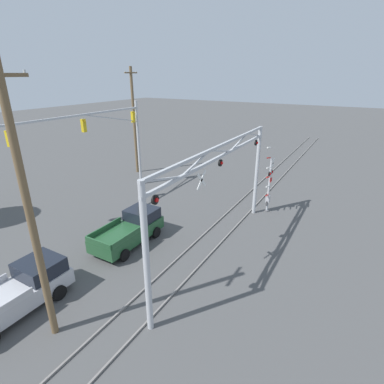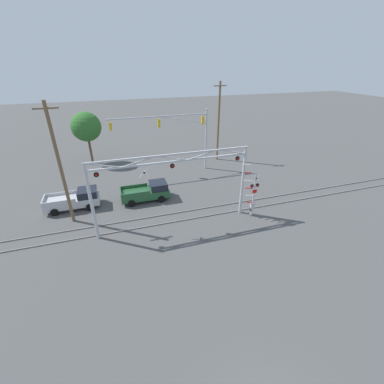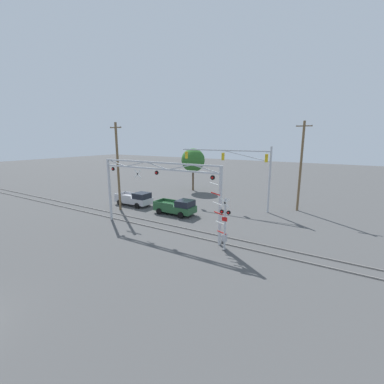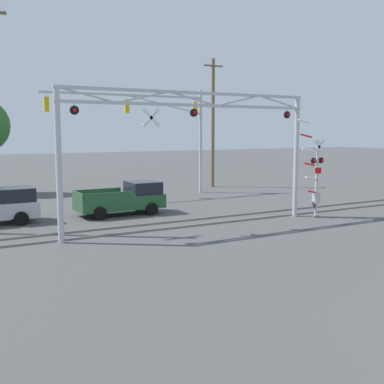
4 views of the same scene
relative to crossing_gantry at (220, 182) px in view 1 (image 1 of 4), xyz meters
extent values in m
cube|color=gray|center=(0.01, 0.28, -4.48)|extent=(80.00, 0.08, 0.10)
cube|color=gray|center=(0.01, 1.72, -4.48)|extent=(80.00, 0.08, 0.10)
cylinder|color=#B7BABF|center=(-6.52, 0.00, -1.21)|extent=(0.27, 0.27, 6.64)
cylinder|color=#B7BABF|center=(6.55, 0.00, -1.21)|extent=(0.27, 0.27, 6.64)
cube|color=#B7BABF|center=(0.01, 0.00, 1.45)|extent=(13.33, 0.14, 0.14)
cube|color=#B7BABF|center=(0.01, 0.00, 2.04)|extent=(13.33, 0.14, 0.14)
cube|color=#B7BABF|center=(-5.21, 0.00, 1.75)|extent=(2.63, 0.08, 0.66)
cube|color=#B7BABF|center=(-2.60, 0.00, 1.75)|extent=(2.63, 0.08, 0.66)
cube|color=#B7BABF|center=(0.01, 0.00, 1.75)|extent=(2.63, 0.08, 0.66)
cube|color=#B7BABF|center=(2.63, 0.00, 1.75)|extent=(2.63, 0.08, 0.66)
cube|color=#B7BABF|center=(5.24, 0.00, 1.75)|extent=(2.63, 0.08, 0.66)
cylinder|color=black|center=(-5.79, 0.00, 1.09)|extent=(0.38, 0.10, 0.38)
sphere|color=red|center=(-5.79, -0.07, 1.09)|extent=(0.18, 0.18, 0.18)
cylinder|color=#B7BABF|center=(-5.79, 0.00, 1.33)|extent=(0.04, 0.04, 0.10)
cylinder|color=black|center=(0.01, 0.00, 1.09)|extent=(0.38, 0.10, 0.38)
sphere|color=red|center=(0.01, -0.07, 1.09)|extent=(0.18, 0.18, 0.18)
cylinder|color=#B7BABF|center=(0.01, 0.00, 1.33)|extent=(0.04, 0.04, 0.10)
cylinder|color=black|center=(5.81, 0.00, 1.09)|extent=(0.38, 0.10, 0.38)
sphere|color=red|center=(5.81, -0.07, 1.09)|extent=(0.18, 0.18, 0.18)
cylinder|color=#B7BABF|center=(5.81, 0.00, 1.33)|extent=(0.04, 0.04, 0.10)
cube|color=white|center=(-2.27, -0.10, 0.83)|extent=(0.88, 0.03, 0.88)
cube|color=white|center=(-2.27, -0.10, 0.83)|extent=(0.88, 0.03, 0.88)
cylinder|color=black|center=(-2.27, -0.12, 0.83)|extent=(0.04, 0.04, 0.02)
cylinder|color=#B7BABF|center=(7.36, -0.79, -2.40)|extent=(0.16, 0.16, 4.25)
cylinder|color=#59595B|center=(7.36, -0.79, -4.48)|extent=(0.35, 0.35, 0.10)
cube|color=white|center=(7.36, -0.90, -0.63)|extent=(0.78, 0.03, 0.78)
cube|color=white|center=(7.36, -0.90, -0.63)|extent=(0.78, 0.03, 0.78)
cylinder|color=black|center=(7.36, -0.93, -0.63)|extent=(0.04, 0.04, 0.02)
cylinder|color=black|center=(7.08, -0.79, -1.38)|extent=(0.32, 0.09, 0.32)
sphere|color=red|center=(7.08, -0.85, -1.38)|extent=(0.16, 0.16, 0.16)
cylinder|color=black|center=(7.64, -0.79, -1.38)|extent=(0.32, 0.09, 0.32)
sphere|color=red|center=(7.64, -0.85, -1.38)|extent=(0.16, 0.16, 0.16)
cube|color=#B7BABF|center=(7.36, -0.79, -1.38)|extent=(0.64, 0.06, 0.06)
cube|color=red|center=(7.36, -0.89, -1.93)|extent=(0.44, 0.02, 0.32)
cube|color=#B2B2B7|center=(7.36, -0.79, -3.48)|extent=(0.36, 0.28, 0.56)
cylinder|color=red|center=(7.10, -0.79, -3.10)|extent=(0.79, 0.09, 0.24)
cylinder|color=white|center=(6.95, -0.79, -2.33)|extent=(0.79, 0.09, 0.24)
cylinder|color=red|center=(6.79, -0.79, -1.56)|extent=(0.79, 0.09, 0.24)
cylinder|color=white|center=(6.64, -0.79, -0.80)|extent=(0.79, 0.09, 0.24)
cylinder|color=red|center=(6.49, -0.79, -0.03)|extent=(0.79, 0.09, 0.24)
cylinder|color=white|center=(6.34, -0.79, 0.74)|extent=(0.79, 0.09, 0.24)
cube|color=#3F3F42|center=(7.24, -0.79, -3.83)|extent=(0.24, 0.12, 0.36)
cylinder|color=#B7BABF|center=(7.35, 11.75, -0.60)|extent=(0.24, 0.24, 7.86)
cube|color=#B7BABF|center=(1.30, 11.75, 2.73)|extent=(12.09, 0.14, 0.14)
cube|color=#B7BABF|center=(4.32, 11.75, 2.13)|extent=(6.06, 0.08, 1.28)
cylinder|color=#B7BABF|center=(-4.24, 11.75, 2.58)|extent=(0.04, 0.04, 0.30)
cube|color=gold|center=(-4.24, 11.75, 1.95)|extent=(0.30, 0.26, 0.95)
sphere|color=yellow|center=(-4.24, 11.58, 2.30)|extent=(0.18, 0.18, 0.18)
cylinder|color=#B7BABF|center=(1.30, 11.75, 2.58)|extent=(0.04, 0.04, 0.30)
cube|color=gold|center=(1.30, 11.75, 1.95)|extent=(0.30, 0.26, 0.95)
sphere|color=yellow|center=(1.30, 11.58, 2.30)|extent=(0.18, 0.18, 0.18)
cylinder|color=#B7BABF|center=(6.85, 11.75, 2.58)|extent=(0.04, 0.04, 0.30)
cube|color=gold|center=(6.85, 11.75, 1.95)|extent=(0.30, 0.26, 0.95)
sphere|color=yellow|center=(6.85, 11.58, 2.30)|extent=(0.18, 0.18, 0.18)
cube|color=#23512D|center=(-1.79, 5.34, -3.79)|extent=(4.93, 2.02, 0.78)
cube|color=black|center=(-0.35, 5.34, -3.05)|extent=(1.73, 1.86, 0.71)
cube|color=#23512D|center=(-2.76, 4.37, -3.24)|extent=(2.79, 0.08, 0.32)
cube|color=#23512D|center=(-2.76, 6.31, -3.24)|extent=(2.79, 0.08, 0.32)
cube|color=#23512D|center=(-4.21, 5.34, -3.24)|extent=(0.10, 1.94, 0.32)
cylinder|color=black|center=(-0.27, 4.31, -4.18)|extent=(0.71, 0.24, 0.71)
cylinder|color=black|center=(-0.27, 6.36, -4.18)|extent=(0.71, 0.24, 0.71)
cylinder|color=black|center=(-3.32, 4.31, -4.18)|extent=(0.71, 0.24, 0.71)
cylinder|color=black|center=(-3.32, 6.36, -4.18)|extent=(0.71, 0.24, 0.71)
cube|color=#B7B7BC|center=(-8.87, 5.86, -3.79)|extent=(5.10, 2.02, 0.78)
cube|color=black|center=(-7.37, 5.86, -3.05)|extent=(1.80, 1.86, 0.71)
cylinder|color=black|center=(-7.29, 4.83, -4.18)|extent=(0.71, 0.24, 0.71)
cylinder|color=black|center=(-7.29, 6.88, -4.18)|extent=(0.71, 0.24, 0.71)
cylinder|color=brown|center=(-8.69, 3.32, 0.77)|extent=(0.28, 0.28, 10.60)
cylinder|color=silver|center=(-7.87, 3.32, 5.57)|extent=(0.08, 0.08, 0.12)
cylinder|color=brown|center=(10.22, 14.56, 0.85)|extent=(0.28, 0.28, 10.76)
cube|color=brown|center=(10.22, 14.56, 5.63)|extent=(1.80, 0.12, 0.12)
cylinder|color=silver|center=(9.40, 14.56, 5.73)|extent=(0.08, 0.08, 0.12)
cylinder|color=silver|center=(11.04, 14.56, 5.73)|extent=(0.08, 0.08, 0.12)
camera|label=1|loc=(-14.06, -6.38, 5.49)|focal=28.00mm
camera|label=2|loc=(-4.34, -18.81, 8.70)|focal=24.00mm
camera|label=3|loc=(15.12, -18.40, 4.18)|focal=24.00mm
camera|label=4|loc=(-11.60, -20.28, 0.22)|focal=45.00mm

